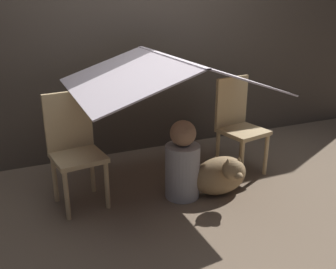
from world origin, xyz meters
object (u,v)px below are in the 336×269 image
Objects in this scene: chair_right at (238,122)px; person_front at (183,164)px; dog at (222,175)px; chair_left at (74,146)px.

person_front is at bearing -170.47° from chair_right.
person_front reaches higher than dog.
chair_right is 1.34× the size of person_front.
chair_left reaches higher than person_front.
dog is (0.30, -0.11, -0.11)m from person_front.
chair_right is at bearing -7.93° from chair_left.
chair_right is at bearing 44.15° from dog.
chair_left is 1.47m from chair_right.
person_front is 1.36× the size of dog.
dog is at bearing -147.14° from chair_right.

